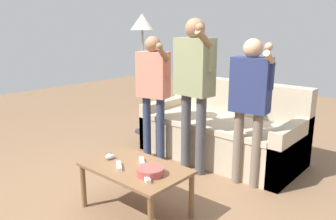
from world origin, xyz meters
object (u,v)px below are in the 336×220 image
coffee_table (135,173)px  player_right (250,96)px  game_remote_nunchuk (110,156)px  game_remote_wand_far (142,161)px  game_remote_wand_near (146,178)px  snack_bowl (150,171)px  floor_lamp (142,31)px  player_center (194,78)px  player_left (153,84)px  game_remote_wand_spare (119,166)px  couch (222,132)px

coffee_table → player_right: size_ratio=0.61×
game_remote_nunchuk → game_remote_wand_far: size_ratio=0.64×
game_remote_wand_far → game_remote_wand_near: bearing=-39.2°
player_right → snack_bowl: bearing=-102.8°
floor_lamp → game_remote_wand_far: bearing=-45.3°
player_center → player_right: 0.61m
player_left → player_right: 1.15m
player_right → game_remote_wand_far: (-0.46, -0.97, -0.47)m
snack_bowl → player_center: bearing=108.7°
coffee_table → game_remote_wand_near: size_ratio=5.96×
game_remote_wand_spare → coffee_table: bearing=50.7°
game_remote_wand_far → coffee_table: bearing=-81.5°
couch → game_remote_wand_spare: couch is taller
coffee_table → player_center: bearing=98.2°
game_remote_wand_near → game_remote_wand_far: size_ratio=1.07×
player_center → game_remote_nunchuk: bearing=-98.1°
snack_bowl → game_remote_wand_far: 0.25m
coffee_table → game_remote_nunchuk: bearing=-174.0°
snack_bowl → player_left: bearing=132.3°
game_remote_wand_far → game_remote_wand_spare: 0.21m
floor_lamp → player_center: (1.39, -0.65, -0.45)m
couch → game_remote_wand_near: bearing=-77.3°
game_remote_wand_near → coffee_table: bearing=154.9°
game_remote_nunchuk → couch: bearing=84.7°
snack_bowl → game_remote_wand_spare: snack_bowl is taller
player_center → game_remote_wand_spare: bearing=-86.9°
coffee_table → player_center: 1.19m
game_remote_nunchuk → player_left: (-0.42, 0.99, 0.47)m
game_remote_nunchuk → player_left: bearing=112.8°
floor_lamp → game_remote_nunchuk: bearing=-53.0°
game_remote_wand_near → game_remote_wand_far: 0.33m
snack_bowl → coffee_table: bearing=171.3°
player_right → floor_lamp: bearing=164.1°
game_remote_nunchuk → player_center: bearing=81.9°
player_left → game_remote_wand_far: 1.20m
game_remote_nunchuk → game_remote_wand_near: (0.52, -0.08, -0.01)m
game_remote_wand_far → floor_lamp: bearing=134.7°
game_remote_nunchuk → player_left: 1.17m
player_center → game_remote_wand_near: bearing=-70.8°
player_center → coffee_table: bearing=-81.8°
floor_lamp → player_center: size_ratio=1.06×
player_center → player_right: size_ratio=1.13×
couch → floor_lamp: 1.82m
game_remote_nunchuk → game_remote_wand_near: 0.53m
snack_bowl → floor_lamp: floor_lamp is taller
couch → floor_lamp: floor_lamp is taller
snack_bowl → floor_lamp: 2.61m
player_left → game_remote_wand_spare: bearing=-59.8°
coffee_table → snack_bowl: (0.20, -0.03, 0.08)m
floor_lamp → game_remote_wand_spare: 2.48m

